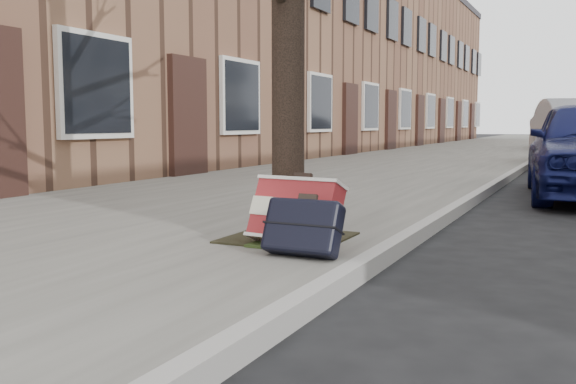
% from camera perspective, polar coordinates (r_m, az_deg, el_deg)
% --- Properties ---
extents(ground, '(120.00, 120.00, 0.00)m').
position_cam_1_polar(ground, '(3.26, 23.87, -11.99)').
color(ground, black).
rests_on(ground, ground).
extents(near_sidewalk, '(5.00, 70.00, 0.12)m').
position_cam_1_polar(near_sidewalk, '(18.51, 13.73, 3.07)').
color(near_sidewalk, slate).
rests_on(near_sidewalk, ground).
extents(house_near, '(6.80, 40.00, 7.00)m').
position_cam_1_polar(house_near, '(21.55, -1.39, 12.81)').
color(house_near, brown).
rests_on(house_near, ground).
extents(dirt_patch, '(0.85, 0.85, 0.02)m').
position_cam_1_polar(dirt_patch, '(4.85, -0.01, -4.07)').
color(dirt_patch, black).
rests_on(dirt_patch, near_sidewalk).
extents(suitcase_red, '(0.67, 0.42, 0.49)m').
position_cam_1_polar(suitcase_red, '(4.50, 0.69, -1.82)').
color(suitcase_red, maroon).
rests_on(suitcase_red, near_sidewalk).
extents(suitcase_navy, '(0.52, 0.31, 0.40)m').
position_cam_1_polar(suitcase_navy, '(4.17, 1.35, -3.08)').
color(suitcase_navy, black).
rests_on(suitcase_navy, near_sidewalk).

